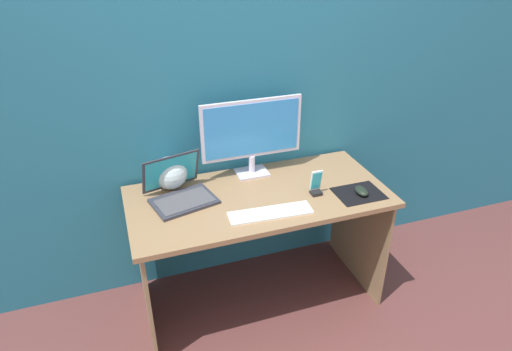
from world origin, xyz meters
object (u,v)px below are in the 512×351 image
mouse (361,191)px  phone_in_dock (316,186)px  keyboard_external (270,213)px  laptop (180,191)px  fishbowl (170,173)px  monitor (252,133)px

mouse → phone_in_dock: bearing=163.1°
keyboard_external → phone_in_dock: size_ratio=3.02×
laptop → keyboard_external: (0.40, -0.29, -0.04)m
laptop → phone_in_dock: laptop is taller
laptop → mouse: (0.92, -0.27, -0.03)m
laptop → phone_in_dock: 0.72m
fishbowl → phone_in_dock: 0.78m
keyboard_external → mouse: (0.52, 0.02, 0.02)m
laptop → fishbowl: size_ratio=2.05×
monitor → laptop: size_ratio=1.53×
fishbowl → monitor: bearing=0.1°
laptop → keyboard_external: laptop is taller
monitor → keyboard_external: size_ratio=1.36×
fishbowl → mouse: size_ratio=1.83×
fishbowl → mouse: (0.94, -0.41, -0.07)m
mouse → phone_in_dock: phone_in_dock is taller
fishbowl → keyboard_external: size_ratio=0.43×
keyboard_external → phone_in_dock: 0.31m
monitor → laptop: monitor is taller
laptop → phone_in_dock: bearing=-15.1°
fishbowl → phone_in_dock: fishbowl is taller
monitor → keyboard_external: 0.49m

